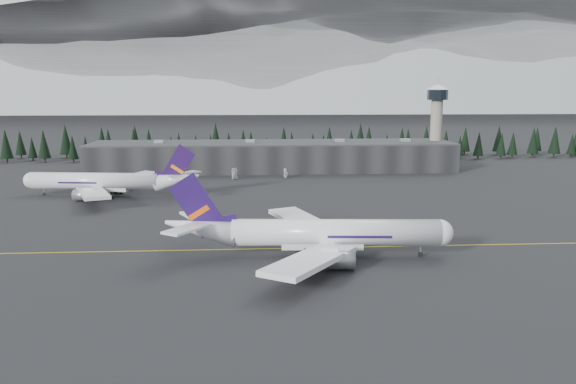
{
  "coord_description": "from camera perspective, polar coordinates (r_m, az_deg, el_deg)",
  "views": [
    {
      "loc": [
        -9.47,
        -124.53,
        35.34
      ],
      "look_at": [
        0.0,
        20.0,
        9.0
      ],
      "focal_mm": 35.0,
      "sensor_mm": 36.0,
      "label": 1
    }
  ],
  "objects": [
    {
      "name": "treeline",
      "position": [
        288.04,
        -1.85,
        4.76
      ],
      "size": [
        360.0,
        20.0,
        15.0
      ],
      "primitive_type": "cube",
      "color": "black",
      "rests_on": "ground"
    },
    {
      "name": "terminal",
      "position": [
        251.39,
        -1.57,
        3.67
      ],
      "size": [
        160.0,
        30.0,
        12.6
      ],
      "color": "black",
      "rests_on": "ground"
    },
    {
      "name": "ground",
      "position": [
        129.79,
        0.58,
        -5.49
      ],
      "size": [
        1400.0,
        1400.0,
        0.0
      ],
      "primitive_type": "plane",
      "color": "black",
      "rests_on": "ground"
    },
    {
      "name": "jet_parked",
      "position": [
        197.9,
        -17.64,
        1.01
      ],
      "size": [
        60.62,
        55.64,
        17.87
      ],
      "rotation": [
        0.0,
        0.0,
        3.01
      ],
      "color": "silver",
      "rests_on": "ground"
    },
    {
      "name": "control_tower",
      "position": [
        266.55,
        14.86,
        7.4
      ],
      "size": [
        10.0,
        10.0,
        37.7
      ],
      "color": "gray",
      "rests_on": "ground"
    },
    {
      "name": "taxiline",
      "position": [
        127.87,
        0.65,
        -5.73
      ],
      "size": [
        400.0,
        0.4,
        0.02
      ],
      "primitive_type": "cube",
      "color": "gold",
      "rests_on": "ground"
    },
    {
      "name": "jet_main",
      "position": [
        120.54,
        2.28,
        -4.2
      ],
      "size": [
        62.18,
        57.24,
        18.28
      ],
      "rotation": [
        0.0,
        0.0,
        -0.07
      ],
      "color": "white",
      "rests_on": "ground"
    },
    {
      "name": "mountain_ridge",
      "position": [
        1125.13,
        -3.3,
        8.49
      ],
      "size": [
        4400.0,
        900.0,
        420.0
      ],
      "primitive_type": null,
      "color": "white",
      "rests_on": "ground"
    },
    {
      "name": "gse_vehicle_a",
      "position": [
        225.96,
        -5.47,
        1.43
      ],
      "size": [
        4.07,
        5.21,
        1.31
      ],
      "primitive_type": "imported",
      "rotation": [
        0.0,
        0.0,
        0.46
      ],
      "color": "silver",
      "rests_on": "ground"
    },
    {
      "name": "gse_vehicle_b",
      "position": [
        229.24,
        -0.22,
        1.61
      ],
      "size": [
        4.3,
        2.88,
        1.36
      ],
      "primitive_type": "imported",
      "rotation": [
        0.0,
        0.0,
        -1.22
      ],
      "color": "silver",
      "rests_on": "ground"
    }
  ]
}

